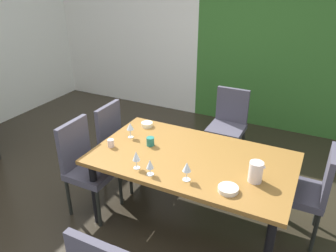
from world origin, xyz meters
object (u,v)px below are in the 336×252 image
Objects in this scene: serving_bowl_east at (228,189)px; pitcher_left at (256,172)px; wine_glass_corner at (187,167)px; cup_west at (150,141)px; chair_left_near at (85,163)px; serving_bowl_rear at (147,124)px; wine_glass_south at (130,127)px; dining_table at (192,164)px; chair_right_far at (310,188)px; chair_head_far at (228,122)px; cup_near_window at (111,143)px; chair_left_far at (119,140)px; wine_glass_right at (136,156)px; wine_glass_north at (150,164)px.

serving_bowl_east is 0.29m from pitcher_left.
wine_glass_corner is at bearing -155.30° from pitcher_left.
chair_left_near is at bearing -151.72° from cup_west.
pitcher_left reaches higher than serving_bowl_rear.
dining_table is at bearing -6.27° from wine_glass_south.
chair_right_far is 1.54m from cup_west.
chair_head_far is at bearing 114.10° from pitcher_left.
wine_glass_corner is 0.91m from cup_near_window.
wine_glass_right is (0.67, -0.68, 0.33)m from chair_left_far.
wine_glass_north is 1.69× the size of cup_west.
chair_left_far is 11.04× the size of cup_west.
wine_glass_south is at bearing 151.98° from wine_glass_corner.
chair_left_near is 12.88× the size of cup_near_window.
chair_right_far is 5.85× the size of wine_glass_south.
wine_glass_north is at bearing -58.61° from serving_bowl_rear.
chair_left_near is 5.91× the size of wine_glass_corner.
pitcher_left reaches higher than serving_bowl_east.
dining_table is 14.77× the size of serving_bowl_rear.
wine_glass_right is 1.95× the size of cup_west.
chair_left_far is 5.27× the size of pitcher_left.
wine_glass_north is at bearing 84.46° from chair_head_far.
chair_right_far is at bearing 14.34° from cup_near_window.
cup_near_window is (0.25, -0.47, 0.25)m from chair_left_far.
wine_glass_north is at bearing -159.80° from pitcher_left.
chair_head_far is (-0.04, 1.33, -0.13)m from dining_table.
wine_glass_south is (-0.69, -1.25, 0.33)m from chair_head_far.
cup_near_window is 0.39m from cup_west.
cup_near_window is at bearing -177.89° from pitcher_left.
wine_glass_north is 1.89× the size of cup_near_window.
chair_head_far reaches higher than cup_near_window.
serving_bowl_east is at bearing -8.23° from cup_near_window.
wine_glass_corner is at bearing 86.73° from chair_left_near.
wine_glass_corner reaches higher than cup_near_window.
pitcher_left is at bearing 114.10° from chair_head_far.
serving_bowl_rear is (-1.16, 0.74, 0.00)m from serving_bowl_east.
chair_head_far is 1.78m from wine_glass_right.
chair_left_near is at bearing 58.30° from chair_head_far.
cup_west is at bearing 119.00° from wine_glass_north.
pitcher_left is (1.07, -0.14, 0.05)m from cup_west.
wine_glass_south is at bearing 96.90° from chair_right_far.
wine_glass_corner and wine_glass_right have the same top height.
chair_head_far is (-1.08, 1.04, 0.00)m from chair_right_far.
chair_left_far is (-1.00, -1.04, -0.00)m from chair_head_far.
pitcher_left reaches higher than cup_west.
wine_glass_south is at bearing -94.38° from serving_bowl_rear.
serving_bowl_east is (0.45, -0.36, 0.09)m from dining_table.
pitcher_left is (-0.43, -0.42, 0.30)m from chair_right_far.
wine_glass_south reaches higher than dining_table.
chair_left_near reaches higher than cup_west.
chair_left_near is at bearing -116.74° from serving_bowl_rear.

